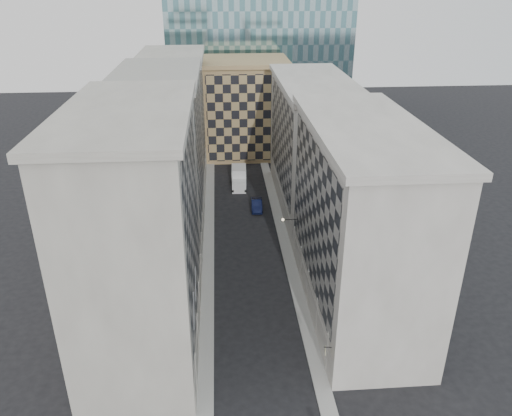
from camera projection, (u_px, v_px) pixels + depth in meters
name	position (u px, v px, depth m)	size (l,w,h in m)	color
ground	(267.00, 413.00, 42.26)	(260.00, 260.00, 0.00)	black
sidewalk_west	(209.00, 242.00, 68.92)	(1.50, 100.00, 0.15)	#9A9994
sidewalk_east	(284.00, 239.00, 69.63)	(1.50, 100.00, 0.15)	#9A9994
bldg_left_a	(141.00, 234.00, 46.39)	(10.80, 22.80, 23.70)	gray
bldg_left_b	(163.00, 159.00, 66.44)	(10.80, 22.80, 22.70)	#9B9990
bldg_left_c	(175.00, 119.00, 86.48)	(10.80, 22.80, 21.70)	gray
bldg_right_a	(358.00, 221.00, 52.11)	(10.80, 26.80, 20.70)	#A7A299
bldg_right_b	(312.00, 145.00, 76.65)	(10.80, 28.80, 19.70)	#A7A299
tan_block	(245.00, 107.00, 99.57)	(16.80, 14.80, 18.80)	#A28356
church_tower	(231.00, 9.00, 104.66)	(7.20, 7.20, 51.50)	#322B27
flagpoles_left	(195.00, 297.00, 43.85)	(0.10, 6.33, 2.33)	gray
bracket_lamp	(284.00, 220.00, 61.54)	(1.98, 0.36, 0.36)	black
box_truck	(239.00, 179.00, 86.48)	(2.68, 6.13, 3.31)	white
dark_car	(257.00, 205.00, 78.22)	(1.67, 4.78, 1.58)	black
shop_sign	(326.00, 350.00, 43.69)	(0.71, 0.62, 0.70)	black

